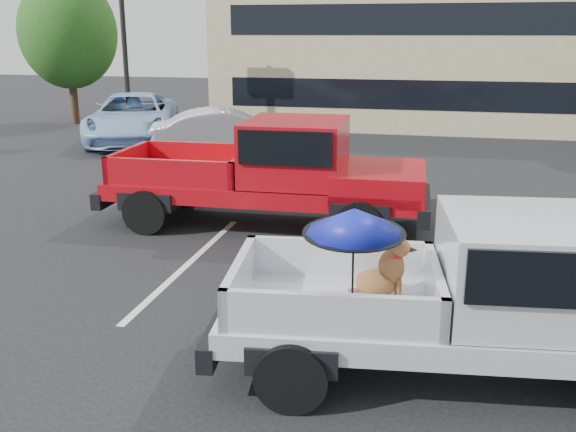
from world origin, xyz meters
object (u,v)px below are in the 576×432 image
Objects in this scene: tree_back at (560,16)px; red_pickup at (286,169)px; silver_pickup at (497,290)px; silver_sedan at (230,135)px; motel_sign at (122,5)px; blue_suv at (133,118)px; tree_left at (68,33)px.

tree_back is 1.09× the size of red_pickup.
silver_pickup is 1.25× the size of silver_sedan.
tree_back is (16.00, 10.00, -0.24)m from motel_sign.
silver_sedan is at bearing -48.67° from blue_suv.
silver_pickup is 0.96× the size of blue_suv.
motel_sign is 1.02× the size of silver_pickup.
motel_sign reaches higher than silver_pickup.
tree_back is 1.17× the size of blue_suv.
silver_sedan is at bearing -129.94° from tree_back.
silver_pickup is at bearing -70.29° from blue_suv.
silver_sedan is at bearing 114.08° from silver_pickup.
motel_sign is 18.87m from tree_back.
motel_sign reaches higher than silver_sedan.
silver_pickup is at bearing -48.45° from tree_left.
blue_suv reaches higher than silver_sedan.
tree_back is at bearing 66.40° from red_pickup.
red_pickup is (-7.90, -19.49, -3.25)m from tree_back.
red_pickup is at bearing -174.33° from silver_sedan.
silver_pickup reaches higher than blue_suv.
tree_left reaches higher than silver_sedan.
tree_left reaches higher than blue_suv.
red_pickup reaches higher than silver_sedan.
tree_left is at bearing 143.13° from motel_sign.
tree_left is (-4.00, 3.00, -0.92)m from motel_sign.
motel_sign is 1.28× the size of silver_sedan.
motel_sign is at bearing -147.99° from tree_back.
red_pickup is at bearing -45.91° from tree_left.
motel_sign is 7.05m from silver_sedan.
tree_back is 25.30m from silver_pickup.
silver_pickup is 6.33m from red_pickup.
tree_back reaches higher than silver_sedan.
tree_left is at bearing 124.94° from silver_pickup.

